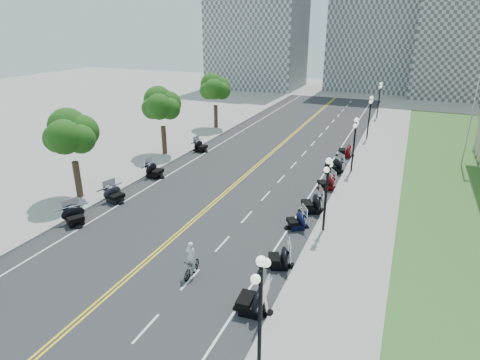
% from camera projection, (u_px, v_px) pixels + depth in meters
% --- Properties ---
extents(ground, '(160.00, 160.00, 0.00)m').
position_uv_depth(ground, '(178.00, 234.00, 25.96)').
color(ground, gray).
extents(road, '(16.00, 90.00, 0.01)m').
position_uv_depth(road, '(238.00, 182.00, 34.52)').
color(road, '#333335').
rests_on(road, ground).
extents(centerline_yellow_a, '(0.12, 90.00, 0.00)m').
position_uv_depth(centerline_yellow_a, '(237.00, 181.00, 34.56)').
color(centerline_yellow_a, yellow).
rests_on(centerline_yellow_a, road).
extents(centerline_yellow_b, '(0.12, 90.00, 0.00)m').
position_uv_depth(centerline_yellow_b, '(240.00, 182.00, 34.48)').
color(centerline_yellow_b, yellow).
rests_on(centerline_yellow_b, road).
extents(edge_line_north, '(0.12, 90.00, 0.00)m').
position_uv_depth(edge_line_north, '(312.00, 193.00, 32.19)').
color(edge_line_north, white).
rests_on(edge_line_north, road).
extents(edge_line_south, '(0.12, 90.00, 0.00)m').
position_uv_depth(edge_line_south, '(175.00, 171.00, 36.84)').
color(edge_line_south, white).
rests_on(edge_line_south, road).
extents(lane_dash_4, '(0.12, 2.00, 0.00)m').
position_uv_depth(lane_dash_4, '(146.00, 328.00, 17.94)').
color(lane_dash_4, white).
rests_on(lane_dash_4, road).
extents(lane_dash_5, '(0.12, 2.00, 0.00)m').
position_uv_depth(lane_dash_5, '(190.00, 279.00, 21.36)').
color(lane_dash_5, white).
rests_on(lane_dash_5, road).
extents(lane_dash_6, '(0.12, 2.00, 0.00)m').
position_uv_depth(lane_dash_6, '(222.00, 244.00, 24.79)').
color(lane_dash_6, white).
rests_on(lane_dash_6, road).
extents(lane_dash_7, '(0.12, 2.00, 0.00)m').
position_uv_depth(lane_dash_7, '(247.00, 217.00, 28.22)').
color(lane_dash_7, white).
rests_on(lane_dash_7, road).
extents(lane_dash_8, '(0.12, 2.00, 0.00)m').
position_uv_depth(lane_dash_8, '(266.00, 196.00, 31.64)').
color(lane_dash_8, white).
rests_on(lane_dash_8, road).
extents(lane_dash_9, '(0.12, 2.00, 0.00)m').
position_uv_depth(lane_dash_9, '(281.00, 179.00, 35.07)').
color(lane_dash_9, white).
rests_on(lane_dash_9, road).
extents(lane_dash_10, '(0.12, 2.00, 0.00)m').
position_uv_depth(lane_dash_10, '(294.00, 165.00, 38.50)').
color(lane_dash_10, white).
rests_on(lane_dash_10, road).
extents(lane_dash_11, '(0.12, 2.00, 0.00)m').
position_uv_depth(lane_dash_11, '(304.00, 153.00, 41.92)').
color(lane_dash_11, white).
rests_on(lane_dash_11, road).
extents(lane_dash_12, '(0.12, 2.00, 0.00)m').
position_uv_depth(lane_dash_12, '(313.00, 143.00, 45.35)').
color(lane_dash_12, white).
rests_on(lane_dash_12, road).
extents(lane_dash_13, '(0.12, 2.00, 0.00)m').
position_uv_depth(lane_dash_13, '(321.00, 135.00, 48.78)').
color(lane_dash_13, white).
rests_on(lane_dash_13, road).
extents(lane_dash_14, '(0.12, 2.00, 0.00)m').
position_uv_depth(lane_dash_14, '(327.00, 128.00, 52.20)').
color(lane_dash_14, white).
rests_on(lane_dash_14, road).
extents(lane_dash_15, '(0.12, 2.00, 0.00)m').
position_uv_depth(lane_dash_15, '(333.00, 121.00, 55.63)').
color(lane_dash_15, white).
rests_on(lane_dash_15, road).
extents(lane_dash_16, '(0.12, 2.00, 0.00)m').
position_uv_depth(lane_dash_16, '(338.00, 115.00, 59.06)').
color(lane_dash_16, white).
rests_on(lane_dash_16, road).
extents(lane_dash_17, '(0.12, 2.00, 0.00)m').
position_uv_depth(lane_dash_17, '(343.00, 110.00, 62.48)').
color(lane_dash_17, white).
rests_on(lane_dash_17, road).
extents(lane_dash_18, '(0.12, 2.00, 0.00)m').
position_uv_depth(lane_dash_18, '(347.00, 106.00, 65.91)').
color(lane_dash_18, white).
rests_on(lane_dash_18, road).
extents(lane_dash_19, '(0.12, 2.00, 0.00)m').
position_uv_depth(lane_dash_19, '(351.00, 102.00, 69.33)').
color(lane_dash_19, white).
rests_on(lane_dash_19, road).
extents(sidewalk_north, '(5.00, 90.00, 0.15)m').
position_uv_depth(sidewalk_north, '(364.00, 200.00, 30.68)').
color(sidewalk_north, '#9E9991').
rests_on(sidewalk_north, ground).
extents(sidewalk_south, '(5.00, 90.00, 0.15)m').
position_uv_depth(sidewalk_south, '(138.00, 165.00, 38.31)').
color(sidewalk_south, '#9E9991').
rests_on(sidewalk_south, ground).
extents(lawn, '(9.00, 60.00, 0.10)m').
position_uv_depth(lawn, '(458.00, 179.00, 35.00)').
color(lawn, '#356023').
rests_on(lawn, ground).
extents(distant_block_a, '(18.00, 14.00, 26.00)m').
position_uv_depth(distant_block_a, '(258.00, 21.00, 80.84)').
color(distant_block_a, gray).
rests_on(distant_block_a, ground).
extents(distant_block_b, '(16.00, 12.00, 30.00)m').
position_uv_depth(distant_block_b, '(376.00, 10.00, 77.26)').
color(distant_block_b, gray).
rests_on(distant_block_b, ground).
extents(distant_block_c, '(20.00, 14.00, 22.00)m').
position_uv_depth(distant_block_c, '(479.00, 33.00, 69.62)').
color(distant_block_c, gray).
rests_on(distant_block_c, ground).
extents(street_lamp_1, '(0.50, 1.20, 4.90)m').
position_uv_depth(street_lamp_1, '(260.00, 314.00, 15.03)').
color(street_lamp_1, black).
rests_on(street_lamp_1, sidewalk_north).
extents(street_lamp_2, '(0.50, 1.20, 4.90)m').
position_uv_depth(street_lamp_2, '(326.00, 195.00, 25.31)').
color(street_lamp_2, black).
rests_on(street_lamp_2, sidewalk_north).
extents(street_lamp_3, '(0.50, 1.20, 4.90)m').
position_uv_depth(street_lamp_3, '(354.00, 145.00, 35.59)').
color(street_lamp_3, black).
rests_on(street_lamp_3, sidewalk_north).
extents(street_lamp_4, '(0.50, 1.20, 4.90)m').
position_uv_depth(street_lamp_4, '(369.00, 118.00, 45.87)').
color(street_lamp_4, black).
rests_on(street_lamp_4, sidewalk_north).
extents(street_lamp_5, '(0.50, 1.20, 4.90)m').
position_uv_depth(street_lamp_5, '(379.00, 100.00, 56.15)').
color(street_lamp_5, black).
rests_on(street_lamp_5, sidewalk_north).
extents(flagpole, '(1.10, 0.20, 10.00)m').
position_uv_depth(flagpole, '(472.00, 114.00, 36.43)').
color(flagpole, silver).
rests_on(flagpole, ground).
extents(tree_2, '(4.80, 4.80, 9.20)m').
position_uv_depth(tree_2, '(71.00, 139.00, 29.56)').
color(tree_2, '#235619').
rests_on(tree_2, sidewalk_south).
extents(tree_3, '(4.80, 4.80, 9.20)m').
position_uv_depth(tree_3, '(162.00, 109.00, 39.84)').
color(tree_3, '#235619').
rests_on(tree_3, sidewalk_south).
extents(tree_4, '(4.80, 4.80, 9.20)m').
position_uv_depth(tree_4, '(215.00, 91.00, 50.12)').
color(tree_4, '#235619').
rests_on(tree_4, sidewalk_south).
extents(motorcycle_n_4, '(2.33, 2.33, 1.52)m').
position_uv_depth(motorcycle_n_4, '(253.00, 298.00, 18.72)').
color(motorcycle_n_4, black).
rests_on(motorcycle_n_4, road).
extents(motorcycle_n_5, '(2.44, 2.44, 1.32)m').
position_uv_depth(motorcycle_n_5, '(279.00, 257.00, 22.25)').
color(motorcycle_n_5, black).
rests_on(motorcycle_n_5, road).
extents(motorcycle_n_6, '(2.50, 2.50, 1.27)m').
position_uv_depth(motorcycle_n_6, '(297.00, 220.00, 26.48)').
color(motorcycle_n_6, black).
rests_on(motorcycle_n_6, road).
extents(motorcycle_n_7, '(2.87, 2.87, 1.51)m').
position_uv_depth(motorcycle_n_7, '(312.00, 202.00, 28.75)').
color(motorcycle_n_7, black).
rests_on(motorcycle_n_7, road).
extents(motorcycle_n_8, '(2.63, 2.63, 1.33)m').
position_uv_depth(motorcycle_n_8, '(326.00, 182.00, 32.73)').
color(motorcycle_n_8, '#590A0C').
rests_on(motorcycle_n_8, road).
extents(motorcycle_n_9, '(2.93, 2.93, 1.46)m').
position_uv_depth(motorcycle_n_9, '(334.00, 165.00, 36.32)').
color(motorcycle_n_9, black).
rests_on(motorcycle_n_9, road).
extents(motorcycle_n_10, '(2.32, 2.32, 1.48)m').
position_uv_depth(motorcycle_n_10, '(345.00, 150.00, 40.73)').
color(motorcycle_n_10, '#590A0C').
rests_on(motorcycle_n_10, road).
extents(motorcycle_s_5, '(2.67, 2.67, 1.36)m').
position_uv_depth(motorcycle_s_5, '(74.00, 215.00, 26.96)').
color(motorcycle_s_5, black).
rests_on(motorcycle_s_5, road).
extents(motorcycle_s_6, '(2.38, 2.38, 1.36)m').
position_uv_depth(motorcycle_s_6, '(114.00, 194.00, 30.39)').
color(motorcycle_s_6, black).
rests_on(motorcycle_s_6, road).
extents(motorcycle_s_7, '(2.11, 2.11, 1.43)m').
position_uv_depth(motorcycle_s_7, '(154.00, 170.00, 35.23)').
color(motorcycle_s_7, black).
rests_on(motorcycle_s_7, road).
extents(motorcycle_s_9, '(2.01, 2.01, 1.31)m').
position_uv_depth(motorcycle_s_9, '(201.00, 145.00, 42.35)').
color(motorcycle_s_9, black).
rests_on(motorcycle_s_9, road).
extents(bicycle, '(0.59, 1.76, 1.04)m').
position_uv_depth(bicycle, '(192.00, 267.00, 21.53)').
color(bicycle, '#A51414').
rests_on(bicycle, road).
extents(cyclist_rider, '(0.63, 0.41, 1.72)m').
position_uv_depth(cyclist_rider, '(191.00, 245.00, 21.02)').
color(cyclist_rider, silver).
rests_on(cyclist_rider, bicycle).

